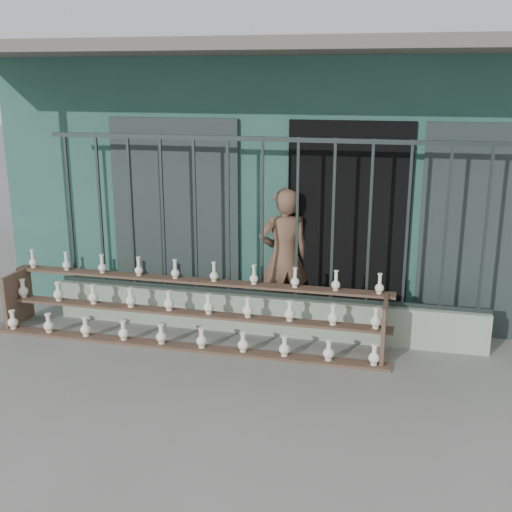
# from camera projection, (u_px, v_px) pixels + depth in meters

# --- Properties ---
(ground) EXTENTS (60.00, 60.00, 0.00)m
(ground) POSITION_uv_depth(u_px,v_px,m) (232.00, 382.00, 6.24)
(ground) COLOR slate
(workshop_building) EXTENTS (7.40, 6.60, 3.21)m
(workshop_building) POSITION_uv_depth(u_px,v_px,m) (306.00, 161.00, 9.76)
(workshop_building) COLOR #29574C
(workshop_building) RESTS_ON ground
(parapet_wall) EXTENTS (5.00, 0.20, 0.45)m
(parapet_wall) POSITION_uv_depth(u_px,v_px,m) (262.00, 314.00, 7.40)
(parapet_wall) COLOR #95AA91
(parapet_wall) RESTS_ON ground
(security_fence) EXTENTS (5.00, 0.04, 1.80)m
(security_fence) POSITION_uv_depth(u_px,v_px,m) (262.00, 219.00, 7.09)
(security_fence) COLOR #283330
(security_fence) RESTS_ON parapet_wall
(shelf_rack) EXTENTS (4.50, 0.68, 0.85)m
(shelf_rack) POSITION_uv_depth(u_px,v_px,m) (188.00, 310.00, 7.14)
(shelf_rack) COLOR brown
(shelf_rack) RESTS_ON ground
(elderly_woman) EXTENTS (0.71, 0.60, 1.64)m
(elderly_woman) POSITION_uv_depth(u_px,v_px,m) (284.00, 257.00, 7.52)
(elderly_woman) COLOR brown
(elderly_woman) RESTS_ON ground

